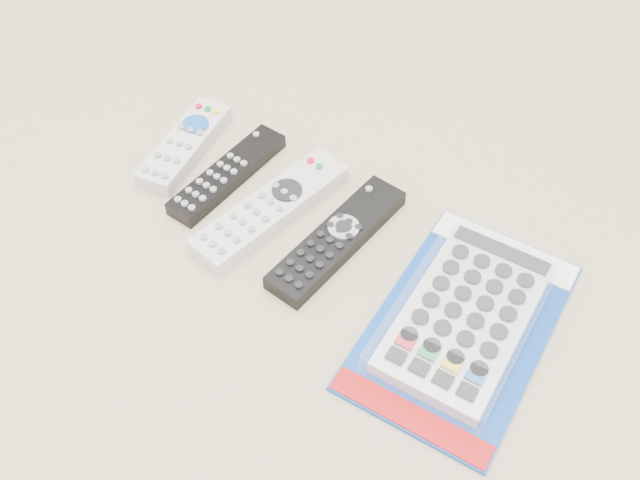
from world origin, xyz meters
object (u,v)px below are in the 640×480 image
Objects in this scene: remote_small_grey at (185,145)px; jumbo_remote_packaged at (466,315)px; remote_silver_dvd at (271,209)px; remote_slim_black at (227,174)px; remote_large_black at (337,239)px.

jumbo_remote_packaged is (0.42, -0.04, 0.00)m from remote_small_grey.
remote_small_grey is 0.77× the size of remote_silver_dvd.
remote_small_grey is 0.16m from remote_silver_dvd.
remote_slim_black is at bearing 172.47° from jumbo_remote_packaged.
remote_slim_black is 0.63× the size of jumbo_remote_packaged.
remote_large_black is 0.72× the size of jumbo_remote_packaged.
remote_slim_black is 0.82× the size of remote_silver_dvd.
remote_slim_black is 0.08m from remote_silver_dvd.
jumbo_remote_packaged is at bearing -16.02° from remote_small_grey.
remote_silver_dvd is (0.08, -0.02, 0.00)m from remote_slim_black.
jumbo_remote_packaged reaches higher than remote_small_grey.
remote_small_grey is 0.08m from remote_slim_black.
remote_slim_black is 0.88× the size of remote_large_black.
remote_small_grey is 0.83× the size of remote_large_black.
remote_small_grey is 0.25m from remote_large_black.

